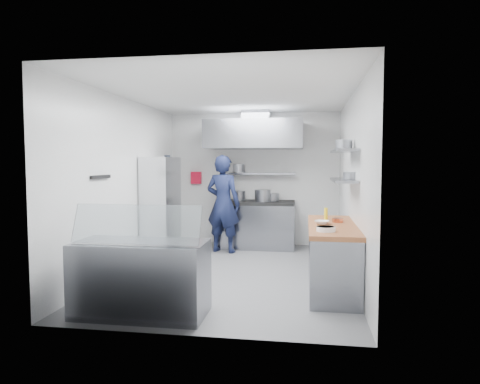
% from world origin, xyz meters
% --- Properties ---
extents(floor, '(5.00, 5.00, 0.00)m').
position_xyz_m(floor, '(0.00, 0.00, 0.00)').
color(floor, '#545456').
rests_on(floor, ground).
extents(ceiling, '(5.00, 5.00, 0.00)m').
position_xyz_m(ceiling, '(0.00, 0.00, 2.80)').
color(ceiling, silver).
rests_on(ceiling, wall_back).
extents(wall_back, '(3.60, 2.80, 0.02)m').
position_xyz_m(wall_back, '(0.00, 2.50, 1.40)').
color(wall_back, white).
rests_on(wall_back, floor).
extents(wall_front, '(3.60, 2.80, 0.02)m').
position_xyz_m(wall_front, '(0.00, -2.50, 1.40)').
color(wall_front, white).
rests_on(wall_front, floor).
extents(wall_left, '(2.80, 5.00, 0.02)m').
position_xyz_m(wall_left, '(-1.80, 0.00, 1.40)').
color(wall_left, white).
rests_on(wall_left, floor).
extents(wall_right, '(2.80, 5.00, 0.02)m').
position_xyz_m(wall_right, '(1.80, 0.00, 1.40)').
color(wall_right, white).
rests_on(wall_right, floor).
extents(gas_range, '(1.60, 0.80, 0.90)m').
position_xyz_m(gas_range, '(0.10, 2.10, 0.45)').
color(gas_range, gray).
rests_on(gas_range, floor).
extents(cooktop, '(1.57, 0.78, 0.06)m').
position_xyz_m(cooktop, '(0.10, 2.10, 0.93)').
color(cooktop, black).
rests_on(cooktop, gas_range).
extents(stock_pot_left, '(0.26, 0.26, 0.20)m').
position_xyz_m(stock_pot_left, '(-0.27, 2.20, 1.06)').
color(stock_pot_left, slate).
rests_on(stock_pot_left, cooktop).
extents(stock_pot_mid, '(0.32, 0.32, 0.24)m').
position_xyz_m(stock_pot_mid, '(0.24, 2.04, 1.08)').
color(stock_pot_mid, slate).
rests_on(stock_pot_mid, cooktop).
extents(stock_pot_right, '(0.28, 0.28, 0.16)m').
position_xyz_m(stock_pot_right, '(0.43, 2.21, 1.04)').
color(stock_pot_right, slate).
rests_on(stock_pot_right, cooktop).
extents(over_range_shelf, '(1.60, 0.30, 0.04)m').
position_xyz_m(over_range_shelf, '(0.10, 2.34, 1.52)').
color(over_range_shelf, gray).
rests_on(over_range_shelf, wall_back).
extents(shelf_pot_a, '(0.24, 0.24, 0.18)m').
position_xyz_m(shelf_pot_a, '(-0.30, 2.31, 1.63)').
color(shelf_pot_a, slate).
rests_on(shelf_pot_a, over_range_shelf).
extents(extractor_hood, '(1.90, 1.15, 0.55)m').
position_xyz_m(extractor_hood, '(0.10, 1.93, 2.30)').
color(extractor_hood, gray).
rests_on(extractor_hood, wall_back).
extents(hood_duct, '(0.55, 0.55, 0.24)m').
position_xyz_m(hood_duct, '(0.10, 2.15, 2.68)').
color(hood_duct, slate).
rests_on(hood_duct, extractor_hood).
extents(red_firebox, '(0.22, 0.10, 0.26)m').
position_xyz_m(red_firebox, '(-1.25, 2.44, 1.42)').
color(red_firebox, red).
rests_on(red_firebox, wall_back).
extents(chef, '(0.78, 0.61, 1.90)m').
position_xyz_m(chef, '(-0.48, 1.55, 0.95)').
color(chef, '#111735').
rests_on(chef, floor).
extents(wire_rack, '(0.50, 0.90, 1.85)m').
position_xyz_m(wire_rack, '(-1.53, 0.94, 0.93)').
color(wire_rack, silver).
rests_on(wire_rack, floor).
extents(rack_bin_a, '(0.17, 0.21, 0.19)m').
position_xyz_m(rack_bin_a, '(-1.53, 1.00, 0.80)').
color(rack_bin_a, white).
rests_on(rack_bin_a, wire_rack).
extents(rack_bin_b, '(0.14, 0.18, 0.16)m').
position_xyz_m(rack_bin_b, '(-1.53, 1.37, 1.30)').
color(rack_bin_b, yellow).
rests_on(rack_bin_b, wire_rack).
extents(rack_jar, '(0.11, 0.11, 0.18)m').
position_xyz_m(rack_jar, '(-1.48, 1.17, 1.80)').
color(rack_jar, black).
rests_on(rack_jar, wire_rack).
extents(knife_strip, '(0.04, 0.55, 0.05)m').
position_xyz_m(knife_strip, '(-1.78, -0.90, 1.55)').
color(knife_strip, black).
rests_on(knife_strip, wall_left).
extents(prep_counter_base, '(0.62, 2.00, 0.84)m').
position_xyz_m(prep_counter_base, '(1.48, -0.60, 0.42)').
color(prep_counter_base, gray).
rests_on(prep_counter_base, floor).
extents(prep_counter_top, '(0.65, 2.04, 0.06)m').
position_xyz_m(prep_counter_top, '(1.48, -0.60, 0.87)').
color(prep_counter_top, brown).
rests_on(prep_counter_top, prep_counter_base).
extents(plate_stack_a, '(0.23, 0.23, 0.06)m').
position_xyz_m(plate_stack_a, '(1.37, -1.23, 0.93)').
color(plate_stack_a, white).
rests_on(plate_stack_a, prep_counter_top).
extents(plate_stack_b, '(0.22, 0.22, 0.06)m').
position_xyz_m(plate_stack_b, '(1.36, -1.22, 0.93)').
color(plate_stack_b, white).
rests_on(plate_stack_b, prep_counter_top).
extents(copper_pan, '(0.15, 0.15, 0.06)m').
position_xyz_m(copper_pan, '(1.57, -0.39, 0.93)').
color(copper_pan, '#B65633').
rests_on(copper_pan, prep_counter_top).
extents(squeeze_bottle, '(0.05, 0.05, 0.18)m').
position_xyz_m(squeeze_bottle, '(1.41, -0.14, 0.99)').
color(squeeze_bottle, yellow).
rests_on(squeeze_bottle, prep_counter_top).
extents(mixing_bowl, '(0.25, 0.25, 0.05)m').
position_xyz_m(mixing_bowl, '(1.34, -0.60, 0.92)').
color(mixing_bowl, white).
rests_on(mixing_bowl, prep_counter_top).
extents(wall_shelf_lower, '(0.30, 1.30, 0.04)m').
position_xyz_m(wall_shelf_lower, '(1.64, -0.30, 1.50)').
color(wall_shelf_lower, gray).
rests_on(wall_shelf_lower, wall_right).
extents(wall_shelf_upper, '(0.30, 1.30, 0.04)m').
position_xyz_m(wall_shelf_upper, '(1.64, -0.30, 1.92)').
color(wall_shelf_upper, gray).
rests_on(wall_shelf_upper, wall_right).
extents(shelf_pot_c, '(0.22, 0.22, 0.10)m').
position_xyz_m(shelf_pot_c, '(1.75, -0.31, 1.57)').
color(shelf_pot_c, slate).
rests_on(shelf_pot_c, wall_shelf_lower).
extents(shelf_pot_d, '(0.24, 0.24, 0.14)m').
position_xyz_m(shelf_pot_d, '(1.65, -0.24, 2.01)').
color(shelf_pot_d, slate).
rests_on(shelf_pot_d, wall_shelf_upper).
extents(display_case, '(1.50, 0.70, 0.85)m').
position_xyz_m(display_case, '(-0.75, -2.00, 0.42)').
color(display_case, gray).
rests_on(display_case, floor).
extents(display_glass, '(1.47, 0.19, 0.42)m').
position_xyz_m(display_glass, '(-0.75, -2.12, 1.07)').
color(display_glass, silver).
rests_on(display_glass, display_case).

